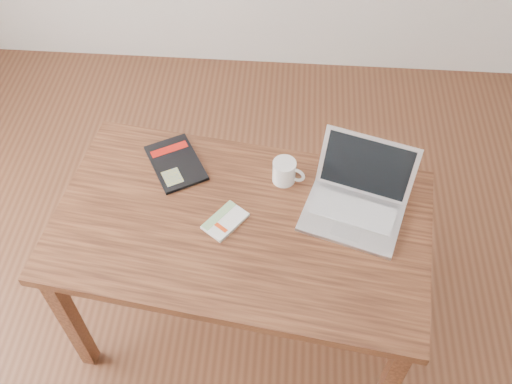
# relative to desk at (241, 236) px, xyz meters

# --- Properties ---
(room) EXTENTS (4.04, 4.04, 2.70)m
(room) POSITION_rel_desk_xyz_m (-0.25, -0.15, 0.69)
(room) COLOR #58311E
(room) RESTS_ON ground
(desk) EXTENTS (1.42, 0.93, 0.75)m
(desk) POSITION_rel_desk_xyz_m (0.00, 0.00, 0.00)
(desk) COLOR #542C19
(desk) RESTS_ON ground
(white_guidebook) EXTENTS (0.17, 0.18, 0.01)m
(white_guidebook) POSITION_rel_desk_xyz_m (-0.05, -0.00, 0.10)
(white_guidebook) COLOR silver
(white_guidebook) RESTS_ON desk
(black_guidebook) EXTENTS (0.28, 0.31, 0.01)m
(black_guidebook) POSITION_rel_desk_xyz_m (-0.27, 0.26, 0.10)
(black_guidebook) COLOR black
(black_guidebook) RESTS_ON desk
(laptop) EXTENTS (0.42, 0.41, 0.23)m
(laptop) POSITION_rel_desk_xyz_m (0.41, 0.09, 0.14)
(laptop) COLOR silver
(laptop) RESTS_ON desk
(coffee_mug) EXTENTS (0.12, 0.09, 0.09)m
(coffee_mug) POSITION_rel_desk_xyz_m (0.15, 0.21, 0.14)
(coffee_mug) COLOR white
(coffee_mug) RESTS_ON desk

